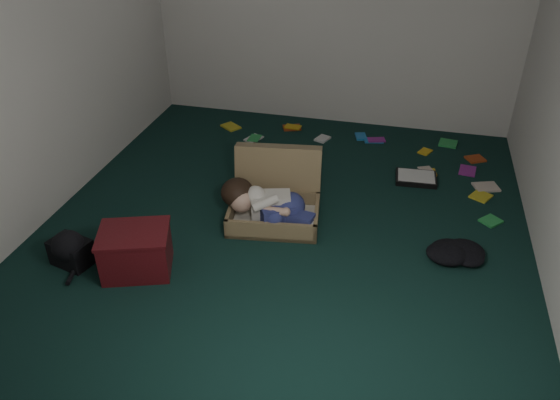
% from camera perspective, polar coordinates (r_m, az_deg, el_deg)
% --- Properties ---
extents(floor, '(4.50, 4.50, 0.00)m').
position_cam_1_polar(floor, '(4.62, 0.45, -2.71)').
color(floor, black).
rests_on(floor, ground).
extents(wall_back, '(4.50, 0.00, 4.50)m').
position_cam_1_polar(wall_back, '(6.14, 5.73, 19.48)').
color(wall_back, silver).
rests_on(wall_back, ground).
extents(wall_front, '(4.50, 0.00, 4.50)m').
position_cam_1_polar(wall_front, '(2.15, -13.72, -7.68)').
color(wall_front, silver).
rests_on(wall_front, ground).
extents(wall_left, '(0.00, 4.50, 4.50)m').
position_cam_1_polar(wall_left, '(4.86, -23.78, 13.55)').
color(wall_left, silver).
rests_on(wall_left, ground).
extents(suitcase, '(0.85, 0.83, 0.55)m').
position_cam_1_polar(suitcase, '(4.69, -0.45, 0.32)').
color(suitcase, olive).
rests_on(suitcase, floor).
extents(person, '(0.83, 0.40, 0.34)m').
position_cam_1_polar(person, '(4.51, -1.37, -0.44)').
color(person, silver).
rests_on(person, suitcase).
extents(maroon_bin, '(0.61, 0.54, 0.35)m').
position_cam_1_polar(maroon_bin, '(4.19, -14.82, -5.18)').
color(maroon_bin, '#511015').
rests_on(maroon_bin, floor).
extents(backpack, '(0.43, 0.38, 0.22)m').
position_cam_1_polar(backpack, '(4.44, -20.98, -5.01)').
color(backpack, black).
rests_on(backpack, floor).
extents(clothing_pile, '(0.42, 0.36, 0.13)m').
position_cam_1_polar(clothing_pile, '(4.43, 18.00, -5.23)').
color(clothing_pile, black).
rests_on(clothing_pile, floor).
extents(paper_tray, '(0.40, 0.31, 0.05)m').
position_cam_1_polar(paper_tray, '(5.41, 14.02, 2.25)').
color(paper_tray, black).
rests_on(paper_tray, floor).
extents(book_scatter, '(2.95, 1.64, 0.02)m').
position_cam_1_polar(book_scatter, '(5.80, 11.36, 4.57)').
color(book_scatter, gold).
rests_on(book_scatter, floor).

